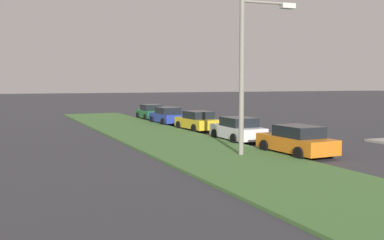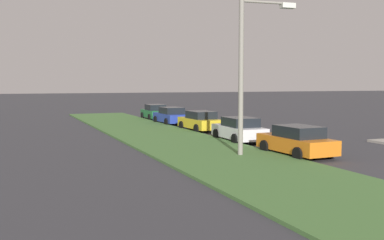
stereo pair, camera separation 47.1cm
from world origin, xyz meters
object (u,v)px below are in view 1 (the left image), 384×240
at_px(parked_car_orange, 297,141).
at_px(streetlight, 249,65).
at_px(parked_car_white, 238,129).
at_px(parked_car_green, 151,112).
at_px(parked_car_yellow, 197,121).
at_px(parked_car_blue, 167,116).

xyz_separation_m(parked_car_orange, streetlight, (0.60, 2.41, 3.67)).
xyz_separation_m(parked_car_white, streetlight, (-5.19, 2.39, 3.67)).
bearing_deg(parked_car_white, parked_car_orange, -177.62).
bearing_deg(parked_car_orange, parked_car_green, -2.45).
height_order(parked_car_yellow, parked_car_green, same).
xyz_separation_m(parked_car_green, streetlight, (-22.75, 2.66, 3.67)).
height_order(parked_car_white, streetlight, streetlight).
relative_size(parked_car_white, parked_car_yellow, 1.00).
distance_m(parked_car_orange, streetlight, 4.43).
distance_m(parked_car_orange, parked_car_blue, 18.10).
bearing_deg(parked_car_yellow, parked_car_blue, -0.33).
bearing_deg(parked_car_green, parked_car_yellow, -178.43).
distance_m(parked_car_orange, parked_car_yellow, 12.21).
bearing_deg(streetlight, parked_car_green, -6.68).
bearing_deg(parked_car_blue, parked_car_orange, 178.61).
height_order(parked_car_orange, parked_car_yellow, same).
distance_m(parked_car_orange, parked_car_green, 23.35).
bearing_deg(streetlight, parked_car_blue, -7.89).
bearing_deg(parked_car_orange, parked_car_white, -1.63).
xyz_separation_m(parked_car_orange, parked_car_white, (5.79, 0.02, 0.00)).
height_order(parked_car_green, streetlight, streetlight).
bearing_deg(parked_car_orange, streetlight, 74.17).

